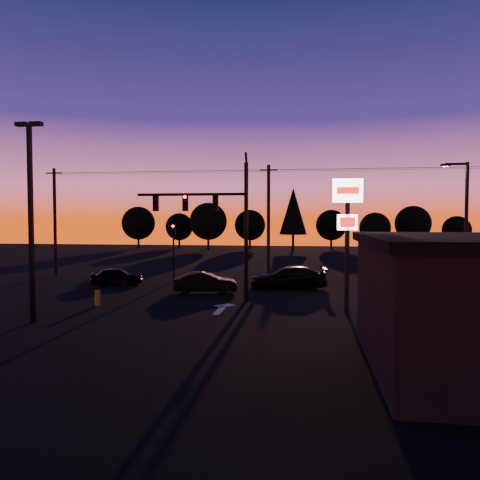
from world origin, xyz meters
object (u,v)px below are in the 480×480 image
Objects in this scene: car_right at (288,278)px; car_left at (117,276)px; traffic_signal_mast at (219,216)px; suv_parked at (456,323)px; streetlight at (465,225)px; pylon_sign at (347,216)px; bollard at (98,298)px; secondary_signal at (173,244)px; parking_lot_light at (31,208)px; car_mid at (206,283)px.

car_left is at bearing -96.87° from car_right.
traffic_signal_mast is 14.01m from suv_parked.
streetlight is at bearing 64.94° from car_right.
car_right is (-3.25, 7.56, -4.15)m from pylon_sign.
streetlight reaches higher than car_right.
pylon_sign is at bearing -149.92° from streetlight.
suv_parked is (17.06, -5.27, 0.31)m from bollard.
streetlight is 23.14m from car_left.
secondary_signal reaches higher than car_left.
car_right is (10.14, 7.71, 0.33)m from bollard.
parking_lot_light is 10.58× the size of bollard.
pylon_sign is 7.76m from suv_parked.
car_mid reaches higher than bollard.
secondary_signal is 9.32m from car_right.
suv_parked is (19.27, -13.22, 0.12)m from car_left.
traffic_signal_mast reaches higher than secondary_signal.
parking_lot_light is at bearing -48.76° from car_right.
secondary_signal is 1.18× the size of car_left.
car_mid is 0.76× the size of suv_parked.
pylon_sign is at bearing 17.23° from parking_lot_light.
car_mid is at bearing -54.29° from secondary_signal.
traffic_signal_mast is 1.07× the size of streetlight.
car_right is (5.22, 2.49, 0.09)m from car_mid.
secondary_signal reaches higher than car_mid.
car_mid is at bearing 117.95° from traffic_signal_mast.
secondary_signal is 0.48× the size of parking_lot_light.
parking_lot_light is at bearing 136.87° from car_mid.
pylon_sign is at bearing 0.63° from bollard.
secondary_signal is at bearing 82.21° from bollard.
traffic_signal_mast is 2.34× the size of car_left.
traffic_signal_mast is 5.17m from car_mid.
traffic_signal_mast reaches higher than car_right.
traffic_signal_mast is at bearing -162.94° from car_mid.
secondary_signal is at bearing 123.19° from traffic_signal_mast.
secondary_signal is 0.83× the size of car_right.
pylon_sign is at bearing 115.92° from suv_parked.
secondary_signal reaches higher than car_right.
car_right is (11.25, 12.06, -4.51)m from parking_lot_light.
streetlight reaches higher than car_left.
traffic_signal_mast is at bearing -173.86° from streetlight.
car_right is 14.71m from suv_parked.
secondary_signal is at bearing -80.65° from car_left.
streetlight is 1.97× the size of car_mid.
secondary_signal is at bearing 24.82° from car_mid.
car_mid is at bearing 46.68° from bollard.
car_mid is at bearing -70.22° from car_right.
car_left is 0.69× the size of suv_parked.
suv_parked reaches higher than car_left.
parking_lot_light reaches higher than secondary_signal.
parking_lot_light reaches higher than streetlight.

